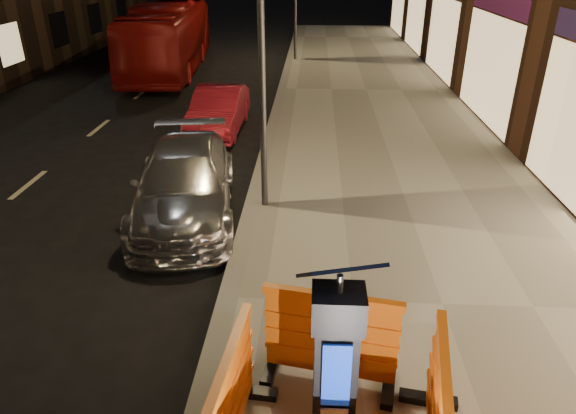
# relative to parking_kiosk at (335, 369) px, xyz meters

# --- Properties ---
(ground_plane) EXTENTS (120.00, 120.00, 0.00)m
(ground_plane) POSITION_rel_parking_kiosk_xyz_m (-1.39, 2.43, -1.21)
(ground_plane) COLOR black
(ground_plane) RESTS_ON ground
(sidewalk) EXTENTS (6.00, 60.00, 0.15)m
(sidewalk) POSITION_rel_parking_kiosk_xyz_m (1.61, 2.43, -1.14)
(sidewalk) COLOR gray
(sidewalk) RESTS_ON ground
(kerb) EXTENTS (0.30, 60.00, 0.15)m
(kerb) POSITION_rel_parking_kiosk_xyz_m (-1.39, 2.43, -1.14)
(kerb) COLOR slate
(kerb) RESTS_ON ground
(parking_kiosk) EXTENTS (0.76, 0.76, 2.13)m
(parking_kiosk) POSITION_rel_parking_kiosk_xyz_m (0.00, 0.00, 0.00)
(parking_kiosk) COLOR black
(parking_kiosk) RESTS_ON sidewalk
(barrier_back) EXTENTS (1.61, 0.90, 1.19)m
(barrier_back) POSITION_rel_parking_kiosk_xyz_m (0.00, 0.95, -0.47)
(barrier_back) COLOR #E25F0F
(barrier_back) RESTS_ON sidewalk
(barrier_kerbside) EXTENTS (0.78, 1.58, 1.19)m
(barrier_kerbside) POSITION_rel_parking_kiosk_xyz_m (-0.95, 0.00, -0.47)
(barrier_kerbside) COLOR #E25F0F
(barrier_kerbside) RESTS_ON sidewalk
(barrier_bldgside) EXTENTS (0.88, 1.61, 1.19)m
(barrier_bldgside) POSITION_rel_parking_kiosk_xyz_m (0.95, 0.00, -0.47)
(barrier_bldgside) COLOR #E25F0F
(barrier_bldgside) RESTS_ON sidewalk
(car_silver) EXTENTS (2.45, 4.65, 1.29)m
(car_silver) POSITION_rel_parking_kiosk_xyz_m (-2.63, 5.24, -1.21)
(car_silver) COLOR #B4B4B9
(car_silver) RESTS_ON ground
(car_red) EXTENTS (1.33, 3.63, 1.19)m
(car_red) POSITION_rel_parking_kiosk_xyz_m (-2.87, 10.33, -1.21)
(car_red) COLOR maroon
(car_red) RESTS_ON ground
(bus_doubledecker) EXTENTS (3.08, 9.86, 2.70)m
(bus_doubledecker) POSITION_rel_parking_kiosk_xyz_m (-6.28, 18.32, -1.21)
(bus_doubledecker) COLOR maroon
(bus_doubledecker) RESTS_ON ground
(street_lamp_mid) EXTENTS (0.12, 0.12, 6.00)m
(street_lamp_mid) POSITION_rel_parking_kiosk_xyz_m (-1.14, 5.43, 1.94)
(street_lamp_mid) COLOR #3F3F44
(street_lamp_mid) RESTS_ON sidewalk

